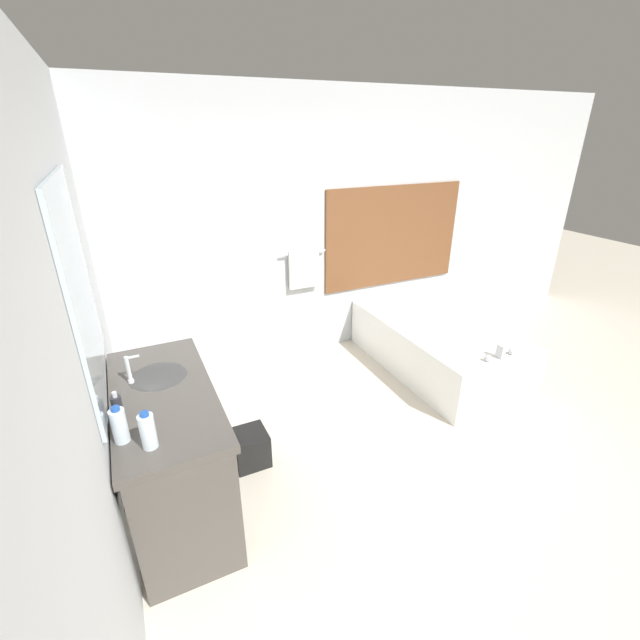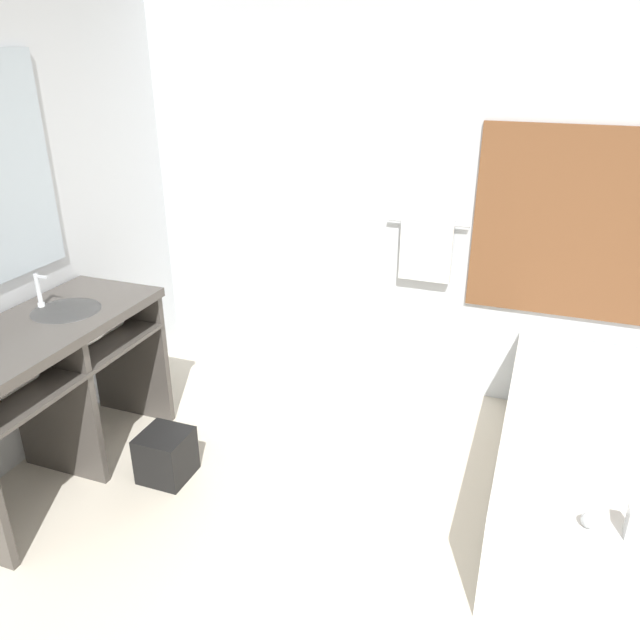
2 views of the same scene
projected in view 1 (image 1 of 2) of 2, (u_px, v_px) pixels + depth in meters
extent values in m
plane|color=beige|center=(459.00, 470.00, 3.17)|extent=(16.00, 16.00, 0.00)
cube|color=silver|center=(327.00, 229.00, 4.44)|extent=(7.40, 0.06, 2.70)
cube|color=brown|center=(394.00, 236.00, 4.78)|extent=(1.70, 0.02, 1.10)
cylinder|color=silver|center=(303.00, 253.00, 4.35)|extent=(0.50, 0.02, 0.02)
cube|color=white|center=(304.00, 269.00, 4.41)|extent=(0.32, 0.04, 0.40)
cube|color=silver|center=(77.00, 390.00, 1.73)|extent=(0.06, 7.40, 2.70)
cube|color=#B2C1CC|center=(81.00, 289.00, 2.14)|extent=(0.02, 1.10, 1.10)
cube|color=#4C4742|center=(163.00, 396.00, 2.55)|extent=(0.58, 1.31, 0.05)
cube|color=#4C4742|center=(168.00, 423.00, 2.64)|extent=(0.55, 1.25, 0.02)
cylinder|color=white|center=(160.00, 386.00, 2.74)|extent=(0.35, 0.35, 0.14)
cube|color=#4C4742|center=(191.00, 531.00, 2.21)|extent=(0.54, 0.04, 0.83)
cube|color=#4C4742|center=(173.00, 453.00, 2.74)|extent=(0.54, 0.04, 0.83)
cube|color=#4C4742|center=(161.00, 401.00, 3.26)|extent=(0.54, 0.04, 0.83)
cylinder|color=white|center=(182.00, 444.00, 2.35)|extent=(0.13, 0.36, 0.13)
cylinder|color=white|center=(166.00, 384.00, 2.89)|extent=(0.13, 0.36, 0.13)
cylinder|color=silver|center=(131.00, 381.00, 2.64)|extent=(0.04, 0.04, 0.02)
cylinder|color=silver|center=(128.00, 368.00, 2.60)|extent=(0.02, 0.02, 0.16)
cube|color=silver|center=(133.00, 357.00, 2.59)|extent=(0.07, 0.01, 0.01)
cube|color=white|center=(436.00, 345.00, 4.45)|extent=(1.00, 1.79, 0.50)
ellipsoid|color=white|center=(437.00, 336.00, 4.40)|extent=(0.72, 1.29, 0.30)
cube|color=silver|center=(501.00, 352.00, 3.66)|extent=(0.04, 0.07, 0.12)
sphere|color=silver|center=(488.00, 358.00, 3.62)|extent=(0.06, 0.06, 0.06)
sphere|color=silver|center=(512.00, 351.00, 3.73)|extent=(0.06, 0.06, 0.06)
cylinder|color=white|center=(148.00, 431.00, 2.08)|extent=(0.08, 0.08, 0.19)
cylinder|color=#1E4CA8|center=(144.00, 414.00, 2.03)|extent=(0.04, 0.04, 0.02)
cylinder|color=white|center=(119.00, 426.00, 2.11)|extent=(0.08, 0.08, 0.19)
cylinder|color=#1E4CA8|center=(115.00, 409.00, 2.07)|extent=(0.04, 0.04, 0.02)
cylinder|color=#28282D|center=(118.00, 409.00, 2.26)|extent=(0.05, 0.05, 0.16)
cylinder|color=silver|center=(114.00, 395.00, 2.22)|extent=(0.02, 0.02, 0.03)
cube|color=black|center=(250.00, 448.00, 3.20)|extent=(0.25, 0.25, 0.27)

